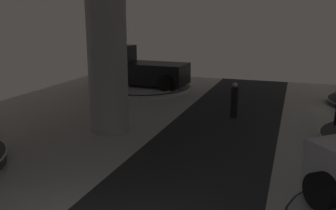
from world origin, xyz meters
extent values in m
cylinder|color=#ADADB2|center=(-4.15, 8.61, 2.75)|extent=(1.50, 1.50, 5.50)
cylinder|color=silver|center=(-5.98, 16.38, 0.16)|extent=(5.57, 5.56, 0.31)
cylinder|color=black|center=(-5.98, 16.38, 0.28)|extent=(5.68, 5.68, 0.05)
cube|color=black|center=(-5.98, 16.38, 1.06)|extent=(5.38, 2.31, 1.20)
cube|color=black|center=(-7.68, 16.45, 2.11)|extent=(1.78, 1.97, 1.00)
cube|color=#28333D|center=(-7.17, 16.43, 2.11)|extent=(0.15, 1.75, 0.75)
cylinder|color=black|center=(-7.88, 15.28, 0.73)|extent=(0.85, 0.31, 0.84)
cylinder|color=black|center=(-7.79, 17.63, 0.73)|extent=(0.85, 0.31, 0.84)
cylinder|color=black|center=(-4.18, 15.13, 0.73)|extent=(0.85, 0.31, 0.84)
cylinder|color=black|center=(-4.08, 17.48, 0.73)|extent=(0.85, 0.31, 0.84)
cylinder|color=black|center=(3.34, 4.07, 0.75)|extent=(0.75, 0.82, 0.84)
cylinder|color=black|center=(0.27, 11.94, 0.40)|extent=(0.14, 0.14, 0.80)
cylinder|color=black|center=(0.11, 12.01, 0.40)|extent=(0.14, 0.14, 0.80)
cylinder|color=black|center=(0.19, 11.98, 1.06)|extent=(0.32, 0.32, 0.62)
sphere|color=beige|center=(0.19, 11.98, 1.48)|extent=(0.22, 0.22, 0.22)
camera|label=1|loc=(2.61, -4.00, 4.49)|focal=39.89mm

